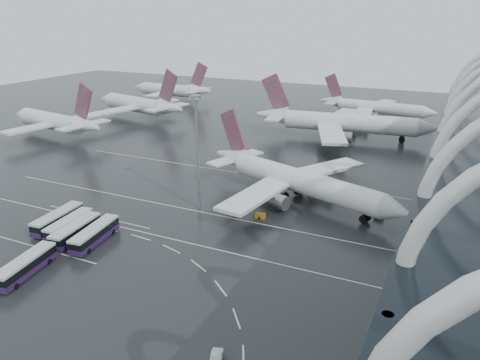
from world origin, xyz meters
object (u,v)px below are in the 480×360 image
at_px(gse_cart_belly_e, 314,191).
at_px(gse_cart_belly_c, 260,216).
at_px(bus_row_far_c, 25,266).
at_px(bus_row_near_d, 95,234).
at_px(airliner_main, 295,180).
at_px(bus_row_near_a, 58,219).
at_px(jet_remote_west, 56,122).
at_px(bus_row_near_c, 76,231).
at_px(van_curve_c, 216,360).
at_px(jet_remote_far, 173,90).
at_px(floodlight_mast, 197,139).
at_px(gse_cart_belly_b, 369,201).
at_px(jet_remote_mid, 140,105).
at_px(gse_cart_belly_d, 379,216).
at_px(airliner_gate_c, 374,108).
at_px(bus_row_near_b, 69,225).
at_px(airliner_gate_b, 340,123).

bearing_deg(gse_cart_belly_e, gse_cart_belly_c, -108.13).
bearing_deg(bus_row_far_c, bus_row_near_d, -18.64).
distance_m(airliner_main, bus_row_near_a, 53.58).
height_order(jet_remote_west, bus_row_near_d, jet_remote_west).
relative_size(bus_row_near_c, van_curve_c, 3.11).
height_order(bus_row_near_a, bus_row_near_c, bus_row_near_a).
relative_size(airliner_main, bus_row_near_c, 4.18).
bearing_deg(jet_remote_far, gse_cart_belly_c, 131.25).
xyz_separation_m(jet_remote_far, gse_cart_belly_e, (102.08, -92.59, -4.42)).
distance_m(floodlight_mast, gse_cart_belly_c, 21.61).
xyz_separation_m(bus_row_near_a, bus_row_near_c, (7.39, -2.53, -0.03)).
bearing_deg(van_curve_c, bus_row_near_d, 132.38).
distance_m(gse_cart_belly_b, gse_cart_belly_c, 27.41).
bearing_deg(jet_remote_mid, bus_row_near_d, 134.88).
distance_m(jet_remote_mid, gse_cart_belly_c, 110.35).
height_order(bus_row_near_d, gse_cart_belly_d, bus_row_near_d).
xyz_separation_m(floodlight_mast, gse_cart_belly_b, (34.54, 19.96, -15.77)).
bearing_deg(gse_cart_belly_b, gse_cart_belly_c, -136.13).
xyz_separation_m(airliner_gate_c, bus_row_near_a, (-39.46, -136.06, -2.59)).
bearing_deg(jet_remote_far, airliner_gate_c, -178.18).
bearing_deg(van_curve_c, floodlight_mast, 102.52).
bearing_deg(airliner_gate_c, gse_cart_belly_d, -73.23).
xyz_separation_m(jet_remote_far, bus_row_near_d, (71.15, -136.30, -3.33)).
relative_size(bus_row_near_b, gse_cart_belly_e, 5.05).
xyz_separation_m(van_curve_c, gse_cart_belly_e, (-6.30, 63.14, -0.01)).
height_order(airliner_main, bus_row_near_a, airliner_main).
bearing_deg(airliner_main, jet_remote_mid, 166.56).
relative_size(airliner_gate_b, van_curve_c, 15.00).
bearing_deg(bus_row_near_b, gse_cart_belly_d, -64.23).
distance_m(jet_remote_west, bus_row_near_a, 78.93).
bearing_deg(airliner_gate_b, jet_remote_far, 150.84).
xyz_separation_m(airliner_gate_b, jet_remote_mid, (-83.00, -4.14, 0.16)).
bearing_deg(jet_remote_west, gse_cart_belly_d, 178.97).
height_order(airliner_gate_c, floodlight_mast, floodlight_mast).
relative_size(jet_remote_far, van_curve_c, 10.78).
distance_m(airliner_gate_b, van_curve_c, 119.58).
distance_m(jet_remote_far, floodlight_mast, 139.35).
bearing_deg(gse_cart_belly_c, airliner_gate_c, 88.52).
bearing_deg(gse_cart_belly_d, airliner_main, 172.97).
bearing_deg(bus_row_near_c, airliner_main, -45.85).
relative_size(bus_row_far_c, van_curve_c, 3.16).
relative_size(bus_row_near_c, gse_cart_belly_d, 6.60).
relative_size(jet_remote_west, gse_cart_belly_d, 24.34).
distance_m(airliner_gate_c, gse_cart_belly_d, 104.67).
bearing_deg(airliner_gate_c, gse_cart_belly_e, -82.48).
distance_m(airliner_main, jet_remote_west, 97.86).
height_order(bus_row_near_c, gse_cart_belly_c, bus_row_near_c).
relative_size(bus_row_far_c, gse_cart_belly_e, 5.31).
bearing_deg(gse_cart_belly_c, bus_row_near_b, -144.48).
bearing_deg(gse_cart_belly_b, gse_cart_belly_e, 178.68).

